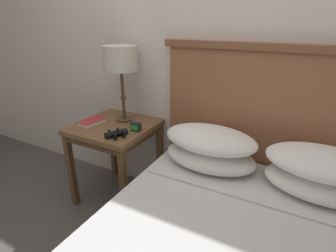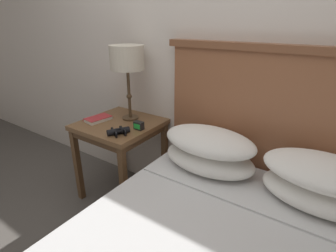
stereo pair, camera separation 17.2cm
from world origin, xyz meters
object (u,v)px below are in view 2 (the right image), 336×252
at_px(book_on_nightstand, 98,119).
at_px(binoculars_pair, 119,131).
at_px(table_lamp, 127,60).
at_px(alarm_clock, 139,125).
at_px(nightstand, 120,133).

xyz_separation_m(book_on_nightstand, binoculars_pair, (0.33, -0.10, 0.01)).
bearing_deg(table_lamp, alarm_clock, -33.58).
bearing_deg(binoculars_pair, table_lamp, 116.73).
height_order(binoculars_pair, alarm_clock, alarm_clock).
xyz_separation_m(nightstand, binoculars_pair, (0.16, -0.17, 0.11)).
bearing_deg(book_on_nightstand, binoculars_pair, -17.75).
bearing_deg(alarm_clock, binoculars_pair, -112.25).
distance_m(nightstand, binoculars_pair, 0.26).
bearing_deg(book_on_nightstand, alarm_clock, 6.41).
height_order(table_lamp, book_on_nightstand, table_lamp).
height_order(nightstand, alarm_clock, alarm_clock).
xyz_separation_m(binoculars_pair, alarm_clock, (0.06, 0.15, 0.01)).
relative_size(nightstand, table_lamp, 1.15).
bearing_deg(binoculars_pair, book_on_nightstand, 162.25).
relative_size(book_on_nightstand, alarm_clock, 3.08).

